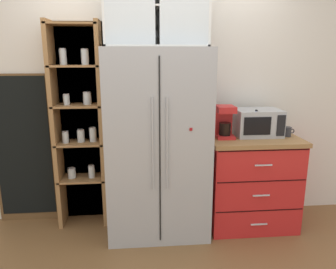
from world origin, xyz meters
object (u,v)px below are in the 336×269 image
at_px(chalkboard_menu, 24,150).
at_px(mug_charcoal, 287,132).
at_px(microwave, 257,122).
at_px(coffee_maker, 224,121).
at_px(mug_navy, 253,132).
at_px(refrigerator, 157,144).
at_px(bottle_amber, 252,125).
at_px(bottle_cobalt, 255,126).

bearing_deg(chalkboard_menu, mug_charcoal, -6.45).
bearing_deg(microwave, coffee_maker, -173.08).
bearing_deg(mug_navy, mug_charcoal, -4.74).
height_order(refrigerator, bottle_amber, refrigerator).
distance_m(mug_navy, bottle_amber, 0.08).
relative_size(refrigerator, chalkboard_menu, 1.16).
bearing_deg(bottle_amber, mug_navy, -86.58).
height_order(coffee_maker, mug_navy, coffee_maker).
height_order(microwave, mug_charcoal, microwave).
bearing_deg(mug_charcoal, bottle_amber, 169.27).
relative_size(refrigerator, mug_navy, 15.86).
bearing_deg(chalkboard_menu, microwave, -5.61).
xyz_separation_m(mug_charcoal, mug_navy, (-0.34, 0.03, -0.01)).
xyz_separation_m(refrigerator, bottle_cobalt, (0.94, -0.02, 0.16)).
bearing_deg(coffee_maker, refrigerator, -176.64).
xyz_separation_m(refrigerator, bottle_amber, (0.94, 0.08, 0.15)).
distance_m(bottle_amber, chalkboard_menu, 2.30).
relative_size(mug_charcoal, bottle_cobalt, 0.41).
bearing_deg(bottle_cobalt, refrigerator, 179.00).
relative_size(bottle_cobalt, chalkboard_menu, 0.18).
height_order(refrigerator, mug_navy, refrigerator).
height_order(mug_navy, chalkboard_menu, chalkboard_menu).
xyz_separation_m(coffee_maker, mug_charcoal, (0.63, -0.02, -0.11)).
relative_size(coffee_maker, bottle_amber, 1.22).
xyz_separation_m(mug_charcoal, bottle_cobalt, (-0.34, -0.03, 0.07)).
distance_m(microwave, mug_charcoal, 0.30).
xyz_separation_m(refrigerator, mug_navy, (0.94, 0.04, 0.08)).
bearing_deg(mug_charcoal, bottle_cobalt, -174.98).
height_order(mug_charcoal, mug_navy, mug_charcoal).
bearing_deg(bottle_amber, chalkboard_menu, 174.20).
bearing_deg(mug_navy, bottle_cobalt, -92.15).
xyz_separation_m(refrigerator, mug_charcoal, (1.28, 0.01, 0.09)).
relative_size(microwave, chalkboard_menu, 0.29).
xyz_separation_m(microwave, bottle_amber, (-0.05, -0.00, -0.02)).
distance_m(microwave, coffee_maker, 0.35).
xyz_separation_m(mug_navy, bottle_cobalt, (-0.00, -0.06, 0.08)).
height_order(microwave, chalkboard_menu, chalkboard_menu).
relative_size(refrigerator, coffee_maker, 5.70).
height_order(refrigerator, chalkboard_menu, refrigerator).
xyz_separation_m(refrigerator, coffee_maker, (0.65, 0.04, 0.20)).
distance_m(coffee_maker, bottle_cobalt, 0.30).
distance_m(refrigerator, coffee_maker, 0.68).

